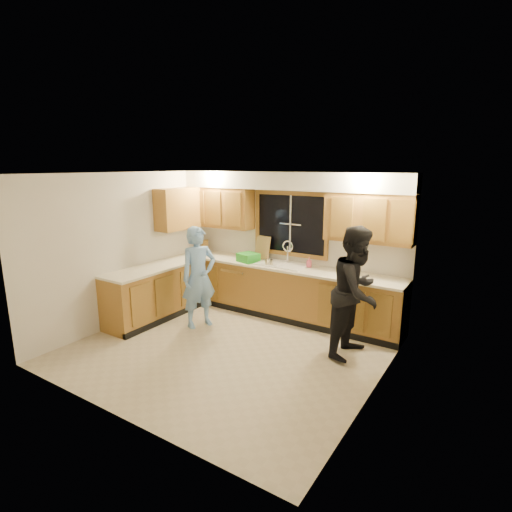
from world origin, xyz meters
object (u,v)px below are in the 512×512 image
(man, at_px, (199,277))
(woman, at_px, (357,292))
(stove, at_px, (130,302))
(knife_block, at_px, (205,246))
(dish_crate, at_px, (248,257))
(sink, at_px, (282,268))
(bowl, at_px, (344,274))
(soap_bottle, at_px, (309,262))
(dishwasher, at_px, (242,286))

(man, height_order, woman, woman)
(stove, xyz_separation_m, knife_block, (-0.02, 1.94, 0.59))
(stove, height_order, dish_crate, dish_crate)
(sink, bearing_deg, bowl, -4.19)
(soap_bottle, bearing_deg, knife_block, -179.87)
(sink, bearing_deg, soap_bottle, 14.83)
(dish_crate, bearing_deg, dishwasher, 156.86)
(stove, xyz_separation_m, bowl, (2.95, 1.74, 0.49))
(man, bearing_deg, dishwasher, 19.56)
(bowl, bearing_deg, knife_block, 176.17)
(stove, bearing_deg, dish_crate, 55.90)
(dishwasher, bearing_deg, bowl, -2.00)
(stove, bearing_deg, man, 38.52)
(bowl, bearing_deg, stove, -149.49)
(dishwasher, bearing_deg, soap_bottle, 5.89)
(woman, height_order, dish_crate, woman)
(dishwasher, bearing_deg, stove, -117.69)
(soap_bottle, bearing_deg, sink, -165.17)
(stove, distance_m, soap_bottle, 3.03)
(sink, height_order, dish_crate, sink)
(man, height_order, knife_block, man)
(man, distance_m, woman, 2.53)
(sink, height_order, bowl, sink)
(dishwasher, xyz_separation_m, stove, (-0.95, -1.81, 0.04))
(dish_crate, distance_m, bowl, 1.79)
(sink, relative_size, bowl, 4.32)
(stove, bearing_deg, bowl, 30.51)
(sink, relative_size, dish_crate, 2.64)
(soap_bottle, bearing_deg, dish_crate, -168.29)
(dish_crate, relative_size, soap_bottle, 1.94)
(dishwasher, height_order, woman, woman)
(woman, height_order, knife_block, woman)
(dishwasher, bearing_deg, knife_block, 172.40)
(sink, bearing_deg, woman, -25.34)
(woman, relative_size, soap_bottle, 10.84)
(woman, distance_m, bowl, 0.79)
(dishwasher, distance_m, soap_bottle, 1.44)
(dishwasher, xyz_separation_m, soap_bottle, (1.30, 0.13, 0.59))
(sink, bearing_deg, dish_crate, -170.54)
(sink, height_order, woman, woman)
(sink, relative_size, man, 0.52)
(stove, xyz_separation_m, woman, (3.38, 1.08, 0.46))
(sink, distance_m, knife_block, 1.83)
(stove, bearing_deg, sink, 45.39)
(dish_crate, bearing_deg, soap_bottle, 11.71)
(stove, xyz_separation_m, soap_bottle, (2.25, 1.94, 0.55))
(stove, bearing_deg, soap_bottle, 40.81)
(dish_crate, bearing_deg, bowl, 0.69)
(woman, xyz_separation_m, knife_block, (-3.40, 0.86, 0.13))
(man, bearing_deg, soap_bottle, -24.60)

